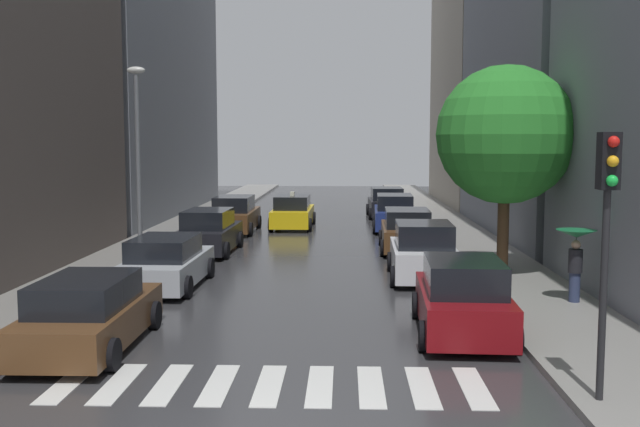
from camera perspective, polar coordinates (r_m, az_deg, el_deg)
name	(u,v)px	position (r m, az deg, el deg)	size (l,w,h in m)	color
ground_plane	(316,235)	(33.33, -0.34, -1.72)	(28.00, 72.00, 0.04)	#333336
sidewalk_left	(176,233)	(34.20, -11.30, -1.48)	(3.00, 72.00, 0.15)	gray
sidewalk_right	(457,234)	(33.69, 10.77, -1.58)	(3.00, 72.00, 0.15)	gray
crosswalk_stripes	(269,385)	(13.19, -4.02, -13.33)	(7.65, 2.20, 0.01)	silver
building_left_mid	(132,47)	(44.18, -14.62, 12.57)	(6.00, 21.75, 19.40)	slate
building_right_mid	(561,8)	(35.39, 18.44, 15.07)	(6.00, 16.60, 20.45)	slate
building_right_far	(489,37)	(51.13, 13.20, 13.41)	(6.00, 15.21, 22.51)	#9E9384
parked_car_left_nearest	(89,314)	(15.89, -17.74, -7.58)	(2.10, 4.71, 1.53)	brown
parked_car_left_second	(166,263)	(21.79, -12.02, -3.86)	(2.20, 4.62, 1.53)	#B2B7BF
parked_car_left_third	(209,233)	(28.16, -8.74, -1.50)	(2.15, 4.53, 1.70)	black
parked_car_left_fourth	(235,215)	(34.40, -6.74, -0.14)	(2.11, 4.65, 1.72)	brown
parked_car_right_nearest	(463,300)	(16.47, 11.18, -6.67)	(2.22, 4.31, 1.72)	maroon
parked_car_right_second	(423,253)	(22.77, 8.14, -3.10)	(2.21, 4.10, 1.80)	silver
parked_car_right_third	(407,231)	(28.55, 6.85, -1.41)	(2.21, 4.52, 1.66)	brown
parked_car_right_fourth	(394,214)	(35.12, 5.88, 0.00)	(2.22, 4.67, 1.74)	navy
parked_car_right_fifth	(386,203)	(41.07, 5.26, 0.80)	(2.21, 4.05, 1.69)	black
taxi_midroad	(293,212)	(35.96, -2.16, 0.08)	(2.13, 4.66, 1.81)	yellow
pedestrian_far_side	(576,249)	(19.79, 19.51, -2.65)	(1.02, 1.02, 1.88)	navy
street_tree_right	(505,135)	(23.31, 14.40, 6.01)	(4.32, 4.32, 6.51)	#513823
traffic_light_right_corner	(607,206)	(12.22, 21.69, 0.52)	(0.30, 0.42, 4.30)	black
lamp_post_left	(138,151)	(24.87, -14.15, 4.79)	(0.60, 0.28, 6.60)	#595B60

